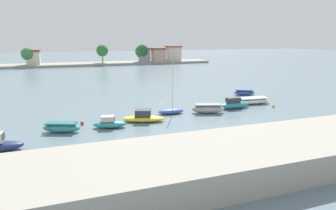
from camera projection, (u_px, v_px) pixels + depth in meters
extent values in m
plane|color=slate|center=(126.00, 153.00, 24.67)|extent=(400.00, 400.00, 0.00)
cube|color=#9E998C|center=(143.00, 172.00, 18.84)|extent=(64.23, 7.79, 2.16)
cube|color=black|center=(3.00, 136.00, 24.88)|extent=(0.08, 0.98, 0.59)
ellipsoid|color=teal|center=(62.00, 128.00, 30.08)|extent=(4.23, 2.61, 0.93)
cube|color=#226367|center=(61.00, 123.00, 29.96)|extent=(3.40, 2.14, 0.15)
ellipsoid|color=teal|center=(110.00, 124.00, 31.62)|extent=(3.88, 2.23, 0.80)
cube|color=#BCB2A3|center=(108.00, 118.00, 31.44)|extent=(1.66, 1.32, 0.56)
cube|color=black|center=(115.00, 118.00, 31.51)|extent=(0.28, 0.91, 0.39)
ellipsoid|color=yellow|center=(143.00, 119.00, 33.97)|extent=(5.41, 3.30, 0.73)
cube|color=#333338|center=(143.00, 113.00, 33.80)|extent=(2.18, 1.89, 0.76)
cube|color=black|center=(151.00, 112.00, 33.80)|extent=(0.46, 1.22, 0.53)
ellipsoid|color=#3856A8|center=(171.00, 111.00, 37.40)|extent=(3.56, 1.54, 0.70)
cylinder|color=silver|center=(173.00, 85.00, 36.64)|extent=(0.10, 0.10, 6.35)
cylinder|color=#B7B7BC|center=(165.00, 103.00, 36.94)|extent=(1.54, 0.17, 0.08)
ellipsoid|color=#9E9EA3|center=(208.00, 109.00, 37.81)|extent=(4.69, 2.88, 1.09)
cube|color=slate|center=(208.00, 105.00, 37.66)|extent=(3.77, 2.37, 0.14)
ellipsoid|color=teal|center=(234.00, 105.00, 40.29)|extent=(4.92, 1.75, 0.96)
cube|color=#333338|center=(233.00, 100.00, 40.02)|extent=(2.07, 0.98, 0.65)
cube|color=black|center=(239.00, 99.00, 40.36)|extent=(0.11, 0.82, 0.45)
ellipsoid|color=white|center=(253.00, 101.00, 43.23)|extent=(5.67, 2.55, 0.83)
cube|color=#AFAFAF|center=(253.00, 98.00, 43.12)|extent=(4.55, 2.12, 0.14)
ellipsoid|color=#3856A8|center=(244.00, 93.00, 49.70)|extent=(3.89, 2.92, 0.80)
cube|color=navy|center=(244.00, 90.00, 49.59)|extent=(3.14, 2.39, 0.18)
sphere|color=orange|center=(274.00, 106.00, 40.99)|extent=(0.37, 0.37, 0.37)
sphere|color=red|center=(82.00, 123.00, 32.72)|extent=(0.43, 0.43, 0.43)
cube|color=gray|center=(82.00, 64.00, 103.30)|extent=(98.04, 10.61, 0.87)
cube|color=beige|center=(33.00, 58.00, 97.40)|extent=(4.25, 3.84, 4.33)
cube|color=brown|center=(33.00, 51.00, 96.82)|extent=(4.67, 4.22, 0.70)
cube|color=#99939E|center=(144.00, 55.00, 110.10)|extent=(4.08, 3.38, 4.59)
cube|color=#995B42|center=(144.00, 49.00, 109.49)|extent=(4.48, 3.72, 0.70)
cube|color=#B2A38E|center=(158.00, 55.00, 111.04)|extent=(4.80, 3.99, 4.48)
cube|color=brown|center=(158.00, 49.00, 110.44)|extent=(5.28, 4.39, 0.70)
cube|color=beige|center=(173.00, 54.00, 114.36)|extent=(5.26, 4.90, 5.29)
cube|color=#995B42|center=(173.00, 46.00, 113.66)|extent=(5.79, 5.39, 0.70)
cylinder|color=brown|center=(103.00, 59.00, 104.39)|extent=(0.36, 0.36, 2.69)
sphere|color=#2D6B33|center=(102.00, 51.00, 103.67)|extent=(4.35, 4.35, 4.35)
cylinder|color=brown|center=(143.00, 58.00, 109.62)|extent=(0.36, 0.36, 2.40)
sphere|color=#235B2D|center=(142.00, 50.00, 108.91)|extent=(4.66, 4.66, 4.66)
cylinder|color=brown|center=(29.00, 62.00, 96.57)|extent=(0.36, 0.36, 1.87)
sphere|color=#387A3D|center=(28.00, 54.00, 95.94)|extent=(4.43, 4.43, 4.43)
cylinder|color=brown|center=(142.00, 59.00, 109.92)|extent=(0.36, 0.36, 1.89)
sphere|color=#2D6B33|center=(141.00, 52.00, 109.25)|extent=(4.86, 4.86, 4.86)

